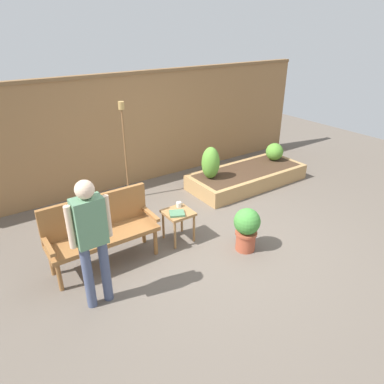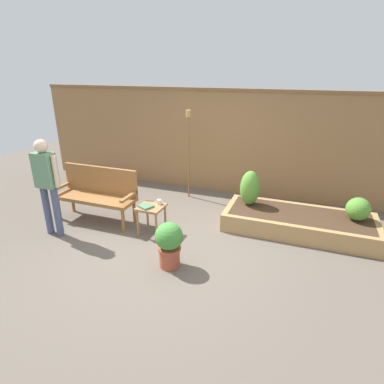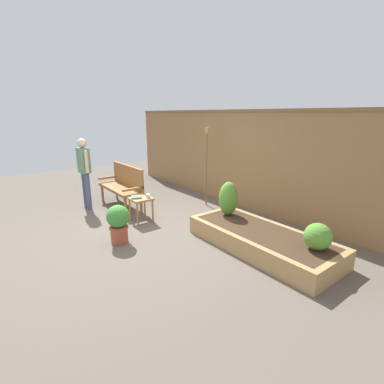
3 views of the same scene
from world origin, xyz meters
The scene contains 12 objects.
ground_plane centered at (0.00, 0.00, 0.00)m, with size 14.00×14.00×0.00m, color #60564C.
fence_back centered at (0.00, 2.60, 1.09)m, with size 8.40×0.14×2.16m.
garden_bench centered at (-1.51, 0.45, 0.54)m, with size 1.44×0.48×0.94m.
side_table centered at (-0.39, 0.30, 0.40)m, with size 0.40×0.40×0.48m.
cup_on_table centered at (-0.30, 0.42, 0.52)m, with size 0.11×0.07×0.08m.
book_on_table centered at (-0.45, 0.24, 0.50)m, with size 0.21×0.19×0.03m, color #4C7A56.
potted_boxwood centered at (0.27, -0.45, 0.36)m, with size 0.38×0.38×0.65m.
raised_planter_bed centered at (1.84, 1.23, 0.15)m, with size 2.40×1.00×0.30m.
shrub_near_bench centered at (0.98, 1.33, 0.61)m, with size 0.34×0.34×0.61m.
shrub_far_corner centered at (2.69, 1.33, 0.48)m, with size 0.37×0.37×0.37m.
tiki_torch centered at (-0.40, 1.99, 1.21)m, with size 0.10×0.10×1.78m.
person_by_bench centered at (-1.85, -0.28, 0.93)m, with size 0.47×0.20×1.56m.
Camera 1 is at (-2.76, -3.49, 2.97)m, focal length 32.91 mm.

